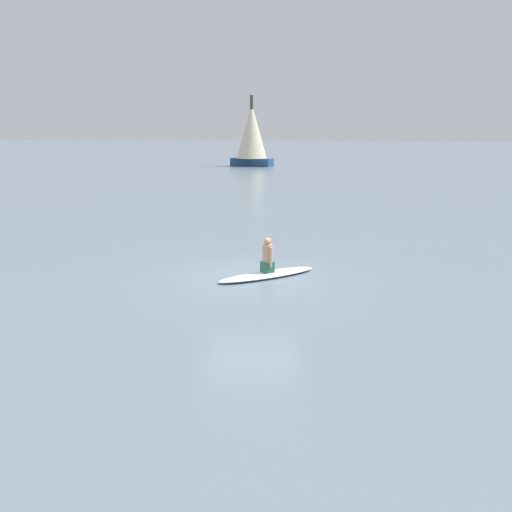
# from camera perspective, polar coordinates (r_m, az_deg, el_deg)

# --- Properties ---
(ground_plane) EXTENTS (400.00, 400.00, 0.00)m
(ground_plane) POSITION_cam_1_polar(r_m,az_deg,el_deg) (14.34, -0.41, -2.30)
(ground_plane) COLOR slate
(surfboard) EXTENTS (2.77, 2.26, 0.14)m
(surfboard) POSITION_cam_1_polar(r_m,az_deg,el_deg) (14.36, 1.23, -2.00)
(surfboard) COLOR white
(surfboard) RESTS_ON ground
(person_paddler) EXTENTS (0.40, 0.39, 0.95)m
(person_paddler) POSITION_cam_1_polar(r_m,az_deg,el_deg) (14.24, 1.23, -0.07)
(person_paddler) COLOR #26664C
(person_paddler) RESTS_ON surfboard
(sailboat_far_left) EXTENTS (4.96, 4.35, 7.60)m
(sailboat_far_left) POSITION_cam_1_polar(r_m,az_deg,el_deg) (59.92, -0.47, 13.03)
(sailboat_far_left) COLOR navy
(sailboat_far_left) RESTS_ON ground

